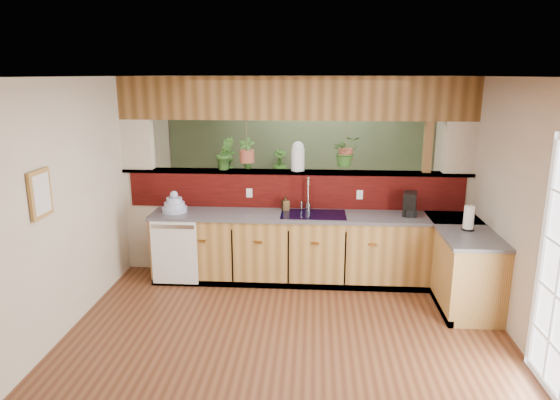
# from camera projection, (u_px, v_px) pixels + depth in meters

# --- Properties ---
(ground) EXTENTS (4.60, 7.00, 0.01)m
(ground) POSITION_uv_depth(u_px,v_px,m) (289.00, 314.00, 5.61)
(ground) COLOR #59301B
(ground) RESTS_ON ground
(ceiling) EXTENTS (4.60, 7.00, 0.01)m
(ceiling) POSITION_uv_depth(u_px,v_px,m) (291.00, 77.00, 4.97)
(ceiling) COLOR brown
(ceiling) RESTS_ON ground
(wall_back) EXTENTS (4.60, 0.02, 2.60)m
(wall_back) POSITION_uv_depth(u_px,v_px,m) (300.00, 153.00, 8.67)
(wall_back) COLOR beige
(wall_back) RESTS_ON ground
(wall_left) EXTENTS (0.02, 7.00, 2.60)m
(wall_left) POSITION_uv_depth(u_px,v_px,m) (80.00, 199.00, 5.44)
(wall_left) COLOR beige
(wall_left) RESTS_ON ground
(wall_right) EXTENTS (0.02, 7.00, 2.60)m
(wall_right) POSITION_uv_depth(u_px,v_px,m) (513.00, 207.00, 5.14)
(wall_right) COLOR beige
(wall_right) RESTS_ON ground
(pass_through_partition) EXTENTS (4.60, 0.21, 2.60)m
(pass_through_partition) POSITION_uv_depth(u_px,v_px,m) (297.00, 185.00, 6.62)
(pass_through_partition) COLOR beige
(pass_through_partition) RESTS_ON ground
(pass_through_ledge) EXTENTS (4.60, 0.21, 0.04)m
(pass_through_ledge) POSITION_uv_depth(u_px,v_px,m) (295.00, 172.00, 6.58)
(pass_through_ledge) COLOR brown
(pass_through_ledge) RESTS_ON ground
(header_beam) EXTENTS (4.60, 0.15, 0.55)m
(header_beam) POSITION_uv_depth(u_px,v_px,m) (296.00, 98.00, 6.34)
(header_beam) COLOR brown
(header_beam) RESTS_ON ground
(sage_backwall) EXTENTS (4.55, 0.02, 2.55)m
(sage_backwall) POSITION_uv_depth(u_px,v_px,m) (300.00, 153.00, 8.66)
(sage_backwall) COLOR #4D5F41
(sage_backwall) RESTS_ON ground
(countertop) EXTENTS (4.14, 1.52, 0.90)m
(countertop) POSITION_uv_depth(u_px,v_px,m) (359.00, 252.00, 6.28)
(countertop) COLOR olive
(countertop) RESTS_ON ground
(dishwasher) EXTENTS (0.58, 0.03, 0.82)m
(dishwasher) POSITION_uv_depth(u_px,v_px,m) (174.00, 253.00, 6.24)
(dishwasher) COLOR white
(dishwasher) RESTS_ON ground
(navy_sink) EXTENTS (0.82, 0.50, 0.18)m
(navy_sink) POSITION_uv_depth(u_px,v_px,m) (313.00, 220.00, 6.33)
(navy_sink) COLOR black
(navy_sink) RESTS_ON countertop
(framed_print) EXTENTS (0.04, 0.35, 0.45)m
(framed_print) POSITION_uv_depth(u_px,v_px,m) (40.00, 194.00, 4.61)
(framed_print) COLOR olive
(framed_print) RESTS_ON wall_left
(faucet) EXTENTS (0.20, 0.20, 0.46)m
(faucet) POSITION_uv_depth(u_px,v_px,m) (308.00, 193.00, 6.41)
(faucet) COLOR #B7B7B2
(faucet) RESTS_ON countertop
(dish_stack) EXTENTS (0.32, 0.32, 0.28)m
(dish_stack) POSITION_uv_depth(u_px,v_px,m) (175.00, 205.00, 6.41)
(dish_stack) COLOR #A8B5DA
(dish_stack) RESTS_ON countertop
(soap_dispenser) EXTENTS (0.12, 0.12, 0.20)m
(soap_dispenser) POSITION_uv_depth(u_px,v_px,m) (285.00, 203.00, 6.49)
(soap_dispenser) COLOR #3A2815
(soap_dispenser) RESTS_ON countertop
(coffee_maker) EXTENTS (0.16, 0.26, 0.29)m
(coffee_maker) POSITION_uv_depth(u_px,v_px,m) (410.00, 205.00, 6.24)
(coffee_maker) COLOR black
(coffee_maker) RESTS_ON countertop
(paper_towel) EXTENTS (0.14, 0.14, 0.30)m
(paper_towel) POSITION_uv_depth(u_px,v_px,m) (469.00, 218.00, 5.65)
(paper_towel) COLOR black
(paper_towel) RESTS_ON countertop
(glass_jar) EXTENTS (0.17, 0.17, 0.39)m
(glass_jar) POSITION_uv_depth(u_px,v_px,m) (298.00, 156.00, 6.52)
(glass_jar) COLOR silver
(glass_jar) RESTS_ON pass_through_ledge
(ledge_plant_left) EXTENTS (0.29, 0.26, 0.44)m
(ledge_plant_left) POSITION_uv_depth(u_px,v_px,m) (225.00, 153.00, 6.58)
(ledge_plant_left) COLOR #29541D
(ledge_plant_left) RESTS_ON pass_through_ledge
(hanging_plant_a) EXTENTS (0.23, 0.19, 0.56)m
(hanging_plant_a) POSITION_uv_depth(u_px,v_px,m) (247.00, 143.00, 6.53)
(hanging_plant_a) COLOR brown
(hanging_plant_a) RESTS_ON header_beam
(hanging_plant_b) EXTENTS (0.42, 0.38, 0.52)m
(hanging_plant_b) POSITION_uv_depth(u_px,v_px,m) (346.00, 138.00, 6.42)
(hanging_plant_b) COLOR brown
(hanging_plant_b) RESTS_ON header_beam
(shelving_console) EXTENTS (1.35, 0.41, 0.90)m
(shelving_console) POSITION_uv_depth(u_px,v_px,m) (251.00, 200.00, 8.69)
(shelving_console) COLOR black
(shelving_console) RESTS_ON ground
(shelf_plant_a) EXTENTS (0.25, 0.18, 0.46)m
(shelf_plant_a) POSITION_uv_depth(u_px,v_px,m) (229.00, 161.00, 8.54)
(shelf_plant_a) COLOR #29541D
(shelf_plant_a) RESTS_ON shelving_console
(shelf_plant_b) EXTENTS (0.26, 0.26, 0.43)m
(shelf_plant_b) POSITION_uv_depth(u_px,v_px,m) (280.00, 162.00, 8.49)
(shelf_plant_b) COLOR #29541D
(shelf_plant_b) RESTS_ON shelving_console
(floor_plant) EXTENTS (0.81, 0.75, 0.75)m
(floor_plant) POSITION_uv_depth(u_px,v_px,m) (381.00, 218.00, 8.02)
(floor_plant) COLOR #29541D
(floor_plant) RESTS_ON ground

